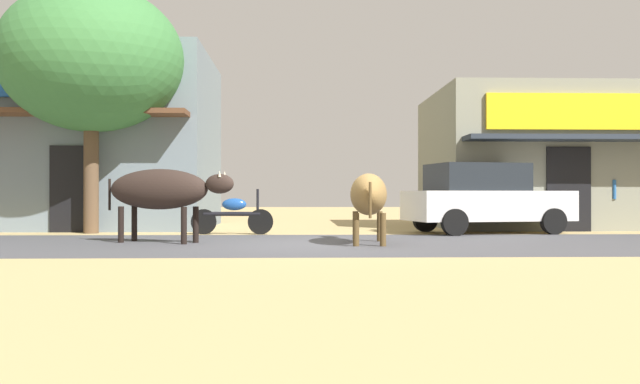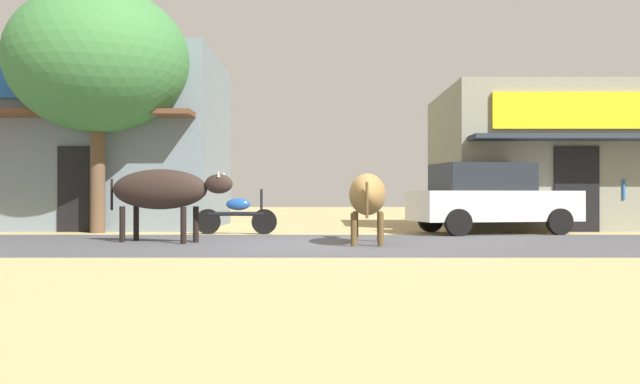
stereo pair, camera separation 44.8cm
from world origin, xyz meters
The scene contains 10 objects.
ground centered at (0.00, 0.00, 0.00)m, with size 80.00×80.00×0.00m, color tan.
asphalt_road centered at (0.00, 0.00, 0.00)m, with size 72.00×5.82×0.00m, color #494A4F.
storefront_left_cafe centered at (-7.00, 6.86, 2.39)m, with size 8.13×6.31×4.77m.
storefront_right_club centered at (7.09, 6.86, 1.91)m, with size 7.34×6.31×3.81m.
roadside_tree centered at (-5.35, 3.71, 4.11)m, with size 4.31×4.31×5.85m.
parked_hatchback_car centered at (3.93, 3.48, 0.84)m, with size 4.01×2.47×1.64m.
parked_motorcycle centered at (-1.96, 3.15, 0.46)m, with size 1.89×0.27×1.04m.
cow_near_brown centered at (-3.06, 0.34, 1.00)m, with size 2.60×1.36×1.40m.
cow_far_dark centered at (0.83, 0.03, 0.90)m, with size 0.82×2.64×1.30m.
pedestrian_by_shop centered at (7.39, 4.44, 0.86)m, with size 0.47×0.61×1.48m.
Camera 1 is at (-0.50, -12.96, 0.90)m, focal length 39.35 mm.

